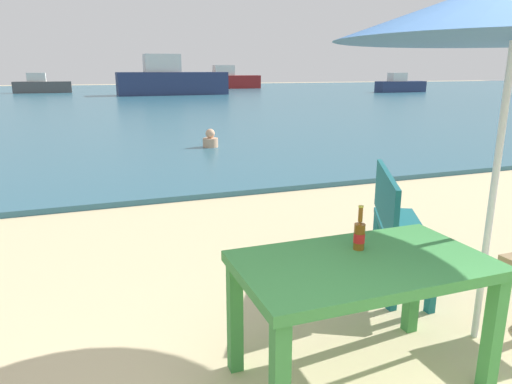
# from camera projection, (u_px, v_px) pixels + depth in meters

# --- Properties ---
(sea_water) EXTENTS (120.00, 50.00, 0.08)m
(sea_water) POSITION_uv_depth(u_px,v_px,m) (110.00, 98.00, 29.31)
(sea_water) COLOR #2D6075
(sea_water) RESTS_ON ground_plane
(picnic_table_green) EXTENTS (1.40, 0.80, 0.76)m
(picnic_table_green) POSITION_uv_depth(u_px,v_px,m) (362.00, 278.00, 2.60)
(picnic_table_green) COLOR #3D8C42
(picnic_table_green) RESTS_ON ground_plane
(beer_bottle_amber) EXTENTS (0.07, 0.07, 0.26)m
(beer_bottle_amber) POSITION_uv_depth(u_px,v_px,m) (359.00, 234.00, 2.70)
(beer_bottle_amber) COLOR brown
(beer_bottle_amber) RESTS_ON picnic_table_green
(bench_teal_center) EXTENTS (0.88, 1.23, 0.95)m
(bench_teal_center) POSITION_uv_depth(u_px,v_px,m) (395.00, 220.00, 3.94)
(bench_teal_center) COLOR #196066
(bench_teal_center) RESTS_ON ground_plane
(swimmer_person) EXTENTS (0.34, 0.34, 0.41)m
(swimmer_person) POSITION_uv_depth(u_px,v_px,m) (210.00, 140.00, 10.47)
(swimmer_person) COLOR tan
(swimmer_person) RESTS_ON sea_water
(boat_barge) EXTENTS (4.01, 1.09, 1.46)m
(boat_barge) POSITION_uv_depth(u_px,v_px,m) (42.00, 86.00, 34.61)
(boat_barge) COLOR #4C4C4C
(boat_barge) RESTS_ON sea_water
(boat_tanker) EXTENTS (3.97, 1.08, 1.45)m
(boat_tanker) POSITION_uv_depth(u_px,v_px,m) (400.00, 85.00, 35.72)
(boat_tanker) COLOR navy
(boat_tanker) RESTS_ON sea_water
(boat_cargo_ship) EXTENTS (5.65, 1.54, 2.05)m
(boat_cargo_ship) POSITION_uv_depth(u_px,v_px,m) (228.00, 80.00, 42.56)
(boat_cargo_ship) COLOR maroon
(boat_cargo_ship) RESTS_ON sea_water
(boat_fishing_trawler) EXTENTS (7.38, 2.01, 2.68)m
(boat_fishing_trawler) POSITION_uv_depth(u_px,v_px,m) (171.00, 80.00, 31.84)
(boat_fishing_trawler) COLOR navy
(boat_fishing_trawler) RESTS_ON sea_water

